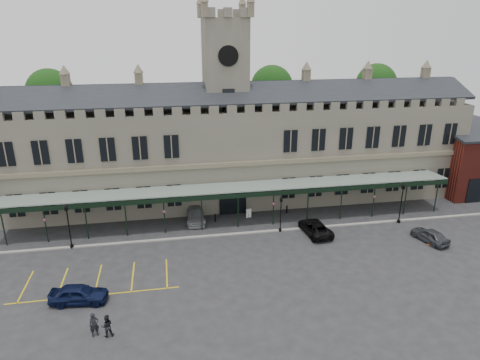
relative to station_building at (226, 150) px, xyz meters
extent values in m
plane|color=#262629|center=(0.00, -15.91, -6.47)|extent=(140.00, 140.00, 0.00)
cube|color=#5D594D|center=(0.00, 0.09, -0.47)|extent=(60.00, 10.00, 12.00)
cube|color=brown|center=(0.00, -5.09, -0.27)|extent=(60.00, 0.35, 0.50)
cube|color=black|center=(0.00, -2.41, 7.33)|extent=(60.00, 4.77, 2.20)
cube|color=black|center=(0.00, 2.59, 7.33)|extent=(60.00, 4.77, 2.20)
cube|color=black|center=(0.00, -5.01, -4.57)|extent=(3.20, 0.18, 3.80)
cube|color=#5D594D|center=(0.00, 0.09, 4.53)|extent=(5.00, 5.00, 22.00)
cylinder|color=silver|center=(0.00, -2.47, 11.53)|extent=(2.20, 0.12, 2.20)
cylinder|color=black|center=(0.00, -2.54, 11.53)|extent=(2.30, 0.04, 2.30)
cube|color=black|center=(0.00, -2.47, 6.53)|extent=(1.40, 0.12, 2.80)
cube|color=#8C9E93|center=(0.00, -6.91, -2.37)|extent=(50.00, 4.00, 0.40)
cube|color=black|center=(0.00, -8.91, -2.62)|extent=(50.00, 0.18, 0.50)
cube|color=#5E1C16|center=(34.00, -2.91, -2.47)|extent=(12.00, 8.00, 8.00)
cube|color=gray|center=(0.00, -10.41, -6.41)|extent=(60.00, 0.40, 0.12)
cylinder|color=#332314|center=(-22.00, 9.09, -0.47)|extent=(0.70, 0.70, 12.00)
sphere|color=black|center=(-22.00, 9.09, 6.53)|extent=(6.00, 6.00, 6.00)
cylinder|color=#332314|center=(8.00, 9.09, -0.47)|extent=(0.70, 0.70, 12.00)
sphere|color=black|center=(8.00, 9.09, 6.53)|extent=(6.00, 6.00, 6.00)
cylinder|color=#332314|center=(24.00, 9.09, -0.47)|extent=(0.70, 0.70, 12.00)
sphere|color=black|center=(24.00, 9.09, 6.53)|extent=(6.00, 6.00, 6.00)
cylinder|color=black|center=(-17.35, -10.45, -6.31)|extent=(0.37, 0.37, 0.31)
cylinder|color=black|center=(-17.35, -10.45, -4.39)|extent=(0.12, 0.12, 4.16)
cube|color=black|center=(-17.35, -10.45, -2.16)|extent=(0.29, 0.29, 0.42)
cone|color=black|center=(-17.35, -10.45, -1.79)|extent=(0.46, 0.46, 0.31)
cylinder|color=black|center=(4.34, -10.54, -6.33)|extent=(0.32, 0.32, 0.27)
cylinder|color=black|center=(4.34, -10.54, -4.70)|extent=(0.11, 0.11, 3.54)
cube|color=black|center=(4.34, -10.54, -2.79)|extent=(0.25, 0.25, 0.35)
cone|color=black|center=(4.34, -10.54, -2.48)|extent=(0.39, 0.39, 0.27)
cylinder|color=black|center=(18.23, -10.77, -6.31)|extent=(0.37, 0.37, 0.31)
cylinder|color=black|center=(18.23, -10.77, -4.40)|extent=(0.12, 0.12, 4.13)
cube|color=black|center=(18.23, -10.77, -2.18)|extent=(0.29, 0.29, 0.41)
cone|color=black|center=(18.23, -10.77, -1.82)|extent=(0.45, 0.45, 0.31)
cube|color=#EC5707|center=(18.64, -16.19, -6.45)|extent=(0.40, 0.40, 0.04)
cone|color=#EC5707|center=(18.64, -16.19, -6.10)|extent=(0.47, 0.47, 0.74)
cylinder|color=silver|center=(18.64, -16.19, -5.99)|extent=(0.31, 0.31, 0.11)
cylinder|color=black|center=(1.66, -6.43, -6.24)|extent=(0.05, 0.05, 0.45)
cube|color=silver|center=(1.66, -6.43, -5.92)|extent=(0.63, 0.14, 1.09)
cylinder|color=black|center=(-2.35, -6.86, -6.00)|extent=(0.17, 0.17, 0.94)
cylinder|color=black|center=(6.39, -5.97, -6.00)|extent=(0.17, 0.17, 0.93)
imported|color=black|center=(-15.00, -20.09, -5.69)|extent=(4.77, 2.34, 1.56)
imported|color=#97999E|center=(-4.55, -6.12, -5.74)|extent=(2.09, 5.01, 1.45)
imported|color=black|center=(7.89, -11.72, -5.77)|extent=(2.87, 5.27, 1.40)
imported|color=#393C41|center=(19.00, -15.53, -5.76)|extent=(2.68, 4.43, 1.41)
imported|color=black|center=(-13.20, -24.41, -5.53)|extent=(0.79, 0.65, 1.88)
imported|color=black|center=(-12.30, -24.62, -5.59)|extent=(0.95, 0.80, 1.76)
camera|label=1|loc=(-7.33, -51.13, 14.59)|focal=32.00mm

